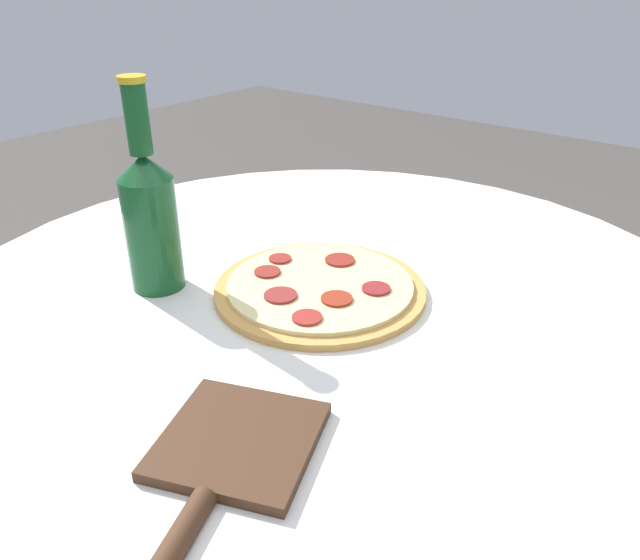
# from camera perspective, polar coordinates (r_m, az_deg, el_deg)

# --- Properties ---
(table) EXTENTS (1.09, 1.09, 0.77)m
(table) POSITION_cam_1_polar(r_m,az_deg,el_deg) (0.96, 0.86, -10.29)
(table) COLOR silver
(table) RESTS_ON ground_plane
(pizza) EXTENTS (0.29, 0.29, 0.02)m
(pizza) POSITION_cam_1_polar(r_m,az_deg,el_deg) (0.85, -0.02, -0.73)
(pizza) COLOR #C68E47
(pizza) RESTS_ON table
(beer_bottle) EXTENTS (0.07, 0.07, 0.28)m
(beer_bottle) POSITION_cam_1_polar(r_m,az_deg,el_deg) (0.86, -15.28, 5.78)
(beer_bottle) COLOR #144C23
(beer_bottle) RESTS_ON table
(pizza_paddle) EXTENTS (0.29, 0.18, 0.02)m
(pizza_paddle) POSITION_cam_1_polar(r_m,az_deg,el_deg) (0.59, -8.71, -16.28)
(pizza_paddle) COLOR #422819
(pizza_paddle) RESTS_ON table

